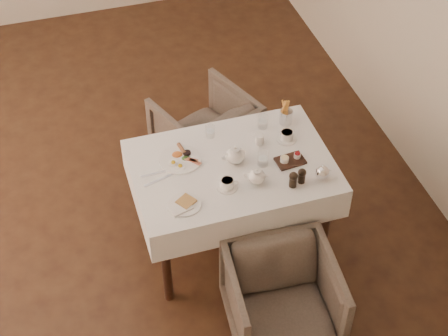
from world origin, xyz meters
TOP-DOWN VIEW (x-y plane):
  - table at (0.67, -0.87)m, footprint 1.28×0.88m
  - armchair_near at (0.75, -1.64)m, footprint 0.70×0.71m
  - armchair_far at (0.73, -0.01)m, footprint 0.86×0.87m
  - breakfast_plate at (0.37, -0.72)m, footprint 0.27×0.27m
  - side_plate at (0.29, -1.12)m, footprint 0.21×0.20m
  - teapot_centre at (0.70, -0.85)m, footprint 0.17×0.14m
  - teapot_front at (0.77, -1.06)m, footprint 0.18×0.16m
  - creamer at (0.90, -0.73)m, footprint 0.08×0.08m
  - teacup_near at (0.58, -1.05)m, footprint 0.13×0.13m
  - teacup_far at (1.09, -0.74)m, footprint 0.13×0.13m
  - glass_left at (0.61, -0.56)m, footprint 0.08×0.08m
  - glass_mid at (0.86, -0.92)m, footprint 0.07×0.07m
  - glass_right at (0.98, -0.57)m, footprint 0.08×0.08m
  - condiment_board at (1.03, -0.95)m, footprint 0.19×0.14m
  - pepper_mill_left at (0.97, -1.16)m, footprint 0.07×0.07m
  - pepper_mill_right at (1.03, -1.14)m, footprint 0.06×0.06m
  - silver_pot at (1.17, -1.15)m, footprint 0.11×0.10m
  - fries_cup at (1.14, -0.58)m, footprint 0.09×0.09m
  - cutlery_fork at (0.19, -0.80)m, footprint 0.20×0.02m
  - cutlery_knife at (0.19, -0.87)m, footprint 0.20×0.07m

SIDE VIEW (x-z plane):
  - armchair_near at x=0.75m, z-range 0.00..0.60m
  - armchair_far at x=0.73m, z-range 0.00..0.61m
  - table at x=0.67m, z-range 0.26..1.02m
  - cutlery_fork at x=0.19m, z-range 0.76..0.76m
  - cutlery_knife at x=0.19m, z-range 0.76..0.76m
  - side_plate at x=0.29m, z-range 0.75..0.78m
  - breakfast_plate at x=0.37m, z-range 0.75..0.78m
  - condiment_board at x=1.03m, z-range 0.75..0.79m
  - teacup_near at x=0.58m, z-range 0.75..0.82m
  - teacup_far at x=1.09m, z-range 0.75..0.82m
  - creamer at x=0.90m, z-range 0.76..0.83m
  - glass_left at x=0.61m, z-range 0.76..0.84m
  - glass_right at x=0.98m, z-range 0.76..0.85m
  - glass_mid at x=0.86m, z-range 0.76..0.85m
  - pepper_mill_right at x=1.03m, z-range 0.76..0.86m
  - pepper_mill_left at x=0.97m, z-range 0.76..0.87m
  - silver_pot at x=1.17m, z-range 0.76..0.87m
  - teapot_front at x=0.77m, z-range 0.76..0.87m
  - teapot_centre at x=0.70m, z-range 0.76..0.89m
  - fries_cup at x=1.14m, z-range 0.74..0.93m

